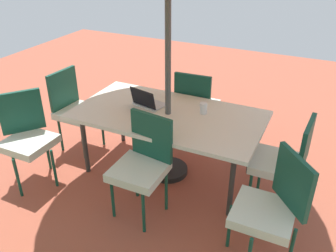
{
  "coord_description": "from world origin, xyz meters",
  "views": [
    {
      "loc": [
        -1.42,
        2.97,
        2.41
      ],
      "look_at": [
        0.0,
        0.0,
        0.59
      ],
      "focal_mm": 38.1,
      "sensor_mm": 36.0,
      "label": 1
    }
  ],
  "objects": [
    {
      "name": "chair_northwest",
      "position": [
        -1.23,
        0.74,
        0.55
      ],
      "size": [
        0.59,
        0.58,
        0.98
      ],
      "rotation": [
        0.0,
        0.0,
        2.27
      ],
      "color": "silver",
      "rests_on": "ground_plane"
    },
    {
      "name": "cup",
      "position": [
        -0.33,
        -0.16,
        0.8
      ],
      "size": [
        0.07,
        0.07,
        0.12
      ],
      "primitive_type": "cylinder",
      "color": "white",
      "rests_on": "dining_table"
    },
    {
      "name": "dining_table",
      "position": [
        0.0,
        0.0,
        0.69
      ],
      "size": [
        1.95,
        1.05,
        0.74
      ],
      "color": "silver",
      "rests_on": "ground_plane"
    },
    {
      "name": "chair_northeast",
      "position": [
        1.27,
        0.73,
        0.55
      ],
      "size": [
        0.58,
        0.58,
        0.98
      ],
      "rotation": [
        0.0,
        0.0,
        4.06
      ],
      "color": "silver",
      "rests_on": "ground_plane"
    },
    {
      "name": "chair_east",
      "position": [
        1.25,
        -0.02,
        0.55
      ],
      "size": [
        0.47,
        0.46,
        0.98
      ],
      "rotation": [
        0.0,
        0.0,
        4.64
      ],
      "color": "silver",
      "rests_on": "ground_plane"
    },
    {
      "name": "laptop",
      "position": [
        0.28,
        -0.07,
        0.79
      ],
      "size": [
        0.37,
        0.31,
        0.21
      ],
      "rotation": [
        0.0,
        0.0,
        -0.23
      ],
      "color": "#B7B7BC",
      "rests_on": "dining_table"
    },
    {
      "name": "ground_plane",
      "position": [
        0.0,
        0.0,
        -0.01
      ],
      "size": [
        10.0,
        10.0,
        0.02
      ],
      "primitive_type": "cube",
      "color": "#9E4C38"
    },
    {
      "name": "chair_north",
      "position": [
        -0.05,
        0.65,
        0.55
      ],
      "size": [
        0.48,
        0.49,
        0.98
      ],
      "rotation": [
        0.0,
        0.0,
        3.0
      ],
      "color": "silver",
      "rests_on": "ground_plane"
    },
    {
      "name": "chair_west",
      "position": [
        -1.22,
        0.05,
        0.55
      ],
      "size": [
        0.47,
        0.46,
        0.98
      ],
      "rotation": [
        0.0,
        0.0,
        1.51
      ],
      "color": "silver",
      "rests_on": "ground_plane"
    },
    {
      "name": "chair_south",
      "position": [
        -0.03,
        -0.72,
        0.55
      ],
      "size": [
        0.46,
        0.47,
        0.98
      ],
      "rotation": [
        0.0,
        0.0,
        0.06
      ],
      "color": "silver",
      "rests_on": "ground_plane"
    }
  ]
}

